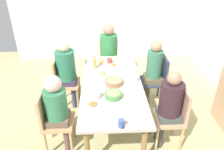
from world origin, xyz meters
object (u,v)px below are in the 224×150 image
object	(u,v)px
person_2	(169,103)
chair_4	(52,118)
chair_0	(109,58)
bowl_1	(113,94)
dining_table	(112,88)
plate_2	(113,65)
chair_3	(157,78)
bottle_0	(95,63)
person_1	(67,68)
chair_1	(63,80)
cup_0	(109,61)
bottle_1	(136,77)
chair_2	(174,114)
plate_1	(102,74)
person_3	(153,68)
person_4	(57,107)
cup_1	(101,62)
plate_0	(93,105)
cup_3	(121,123)
cup_2	(97,95)
bowl_0	(114,82)
person_0	(109,49)

from	to	relation	value
person_2	chair_4	bearing A→B (deg)	-90.00
chair_0	bowl_1	xyz separation A→B (m)	(1.72, -0.00, 0.26)
dining_table	plate_2	xyz separation A→B (m)	(-0.58, 0.05, 0.09)
chair_3	bottle_0	bearing A→B (deg)	-91.21
person_1	person_2	xyz separation A→B (m)	(0.99, 1.48, -0.04)
chair_1	person_1	xyz separation A→B (m)	(0.00, 0.09, 0.23)
cup_0	bottle_1	xyz separation A→B (m)	(0.67, 0.38, 0.05)
dining_table	chair_2	size ratio (longest dim) A/B	2.21
person_2	plate_1	bearing A→B (deg)	-131.19
chair_2	plate_1	size ratio (longest dim) A/B	3.89
dining_table	person_3	size ratio (longest dim) A/B	1.65
dining_table	person_3	xyz separation A→B (m)	(-0.50, 0.74, 0.06)
person_1	person_4	size ratio (longest dim) A/B	1.07
chair_1	person_2	distance (m)	1.87
chair_3	person_1	bearing A→B (deg)	-90.00
chair_0	person_2	bearing A→B (deg)	21.58
person_2	cup_0	distance (m)	1.41
cup_1	chair_0	bearing A→B (deg)	166.02
chair_2	plate_0	xyz separation A→B (m)	(0.03, -1.10, 0.22)
person_3	bottle_1	distance (m)	0.60
plate_0	cup_0	distance (m)	1.25
chair_3	cup_1	bearing A→B (deg)	-101.10
plate_2	cup_3	size ratio (longest dim) A/B	1.89
cup_2	cup_3	size ratio (longest dim) A/B	1.15
person_2	cup_0	world-z (taller)	person_2
bowl_0	bottle_0	size ratio (longest dim) A/B	1.20
chair_2	plate_1	distance (m)	1.26
cup_3	bottle_0	xyz separation A→B (m)	(-1.45, -0.33, 0.05)
person_2	plate_0	xyz separation A→B (m)	(0.03, -1.01, 0.03)
dining_table	bottle_0	distance (m)	0.61
person_2	plate_2	xyz separation A→B (m)	(-1.08, -0.68, 0.03)
plate_2	chair_3	bearing A→B (deg)	83.57
chair_3	cup_0	xyz separation A→B (m)	(-0.21, -0.84, 0.25)
chair_4	bottle_1	bearing A→B (deg)	113.91
plate_2	bottle_0	bearing A→B (deg)	-78.72
person_0	cup_1	distance (m)	0.62
plate_1	bottle_1	size ratio (longest dim) A/B	1.20
person_3	plate_2	bearing A→B (deg)	-97.29
chair_4	bowl_1	size ratio (longest dim) A/B	3.87
chair_4	person_1	bearing A→B (deg)	174.86
plate_0	bottle_1	size ratio (longest dim) A/B	1.14
chair_1	chair_4	size ratio (longest dim) A/B	1.00
plate_0	cup_1	bearing A→B (deg)	175.26
person_0	dining_table	bearing A→B (deg)	0.00
cup_0	bottle_0	world-z (taller)	bottle_0
plate_2	cup_2	bearing A→B (deg)	-15.93
chair_0	bowl_0	distance (m)	1.41
plate_2	bottle_1	bearing A→B (deg)	30.04
chair_4	cup_3	distance (m)	1.02
person_2	bowl_0	world-z (taller)	person_2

